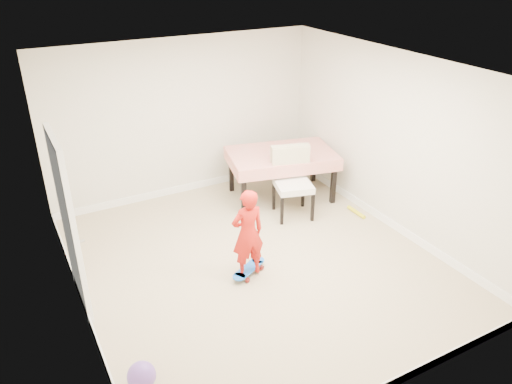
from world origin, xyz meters
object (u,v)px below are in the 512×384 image
dining_table (281,175)px  skateboard (249,271)px  balloon (142,376)px  dining_chair (293,184)px  child (248,236)px

dining_table → skateboard: dining_table is taller
skateboard → balloon: balloon is taller
dining_table → dining_chair: 0.68m
skateboard → dining_chair: bearing=10.7°
skateboard → balloon: (-1.77, -1.14, 0.09)m
dining_chair → child: 1.74m
child → balloon: 2.12m
balloon → dining_table: bearing=41.0°
child → balloon: size_ratio=4.27×
child → skateboard: bearing=-133.4°
dining_chair → child: (-1.36, -1.08, 0.05)m
dining_table → child: 2.32m
skateboard → child: 0.55m
balloon → skateboard: bearing=32.9°
dining_chair → child: size_ratio=0.91×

